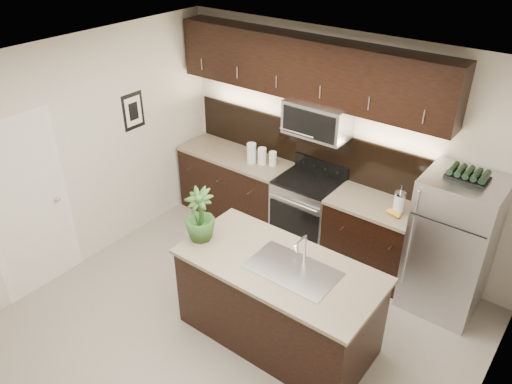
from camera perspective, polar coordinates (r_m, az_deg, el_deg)
ground at (r=5.45m, az=-1.94°, el=-15.14°), size 4.50×4.50×0.00m
room_walls at (r=4.44m, az=-3.73°, el=0.70°), size 4.52×4.02×2.71m
counter_run at (r=6.44m, az=4.31°, el=-1.74°), size 3.51×0.65×0.94m
upper_fixtures at (r=5.83m, az=6.00°, el=12.82°), size 3.49×0.40×1.66m
island at (r=5.04m, az=2.53°, el=-12.34°), size 1.96×0.96×0.94m
sink_faucet at (r=4.67m, az=4.26°, el=-8.66°), size 0.84×0.50×0.28m
refrigerator at (r=5.59m, az=21.36°, el=-5.70°), size 0.76×0.69×1.58m
wine_rack at (r=5.17m, az=23.08°, el=1.83°), size 0.39×0.24×0.10m
plant at (r=4.94m, az=-6.48°, el=-2.60°), size 0.33×0.33×0.55m
canisters at (r=6.41m, az=0.40°, el=4.22°), size 0.38×0.21×0.26m
french_press at (r=5.58m, az=16.01°, el=-1.25°), size 0.12×0.12×0.34m
bananas at (r=5.63m, az=15.21°, el=-2.05°), size 0.21×0.19×0.06m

